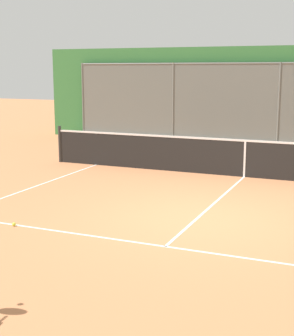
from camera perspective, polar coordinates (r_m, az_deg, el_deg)
The scene contains 5 objects.
ground_plane at distance 9.46m, azimuth 5.71°, elevation -5.62°, with size 60.00×60.00×0.00m, color #C67A4C.
court_line_markings at distance 7.68m, azimuth 1.21°, elevation -9.55°, with size 8.61×10.24×0.01m.
fence_backdrop at distance 18.68m, azimuth 14.93°, elevation 7.71°, with size 18.42×1.37×3.50m.
tennis_net at distance 13.08m, azimuth 10.94°, elevation 1.12°, with size 11.07×0.09×1.07m.
tennis_ball_near_net at distance 9.24m, azimuth -14.73°, elevation -6.14°, with size 0.07×0.07×0.07m, color #D6E042.
Camera 1 is at (-2.66, 8.66, 2.71)m, focal length 54.21 mm.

